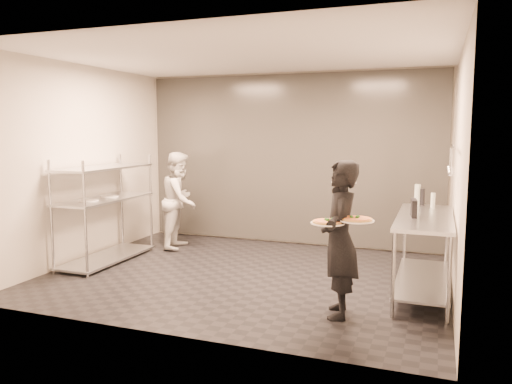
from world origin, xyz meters
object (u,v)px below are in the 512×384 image
(pos_monitor, at_px, (414,208))
(bottle_clear, at_px, (433,200))
(pass_rack, at_px, (105,208))
(bottle_green, at_px, (417,195))
(pizza_plate_far, at_px, (357,219))
(chef, at_px, (180,200))
(salad_plate, at_px, (344,180))
(prep_counter, at_px, (424,241))
(pizza_plate_near, at_px, (327,222))
(waiter, at_px, (340,239))
(bottle_dark, at_px, (422,197))

(pos_monitor, height_order, bottle_clear, pos_monitor)
(pass_rack, bearing_deg, pos_monitor, -1.42)
(bottle_green, bearing_deg, pizza_plate_far, -103.48)
(chef, bearing_deg, salad_plate, -130.56)
(salad_plate, distance_m, pos_monitor, 0.94)
(prep_counter, distance_m, chef, 3.89)
(pizza_plate_near, bearing_deg, pizza_plate_far, 9.27)
(salad_plate, relative_size, bottle_green, 0.99)
(prep_counter, distance_m, bottle_clear, 0.77)
(prep_counter, relative_size, pizza_plate_near, 5.53)
(salad_plate, height_order, pos_monitor, salad_plate)
(waiter, bearing_deg, pizza_plate_far, 33.61)
(chef, height_order, bottle_dark, chef)
(salad_plate, distance_m, bottle_clear, 1.61)
(bottle_dark, bearing_deg, pizza_plate_near, -111.80)
(pass_rack, xyz_separation_m, bottle_dark, (4.27, 0.80, 0.26))
(salad_plate, xyz_separation_m, pos_monitor, (0.69, 0.54, -0.34))
(salad_plate, bearing_deg, bottle_clear, 55.93)
(pos_monitor, distance_m, bottle_green, 0.91)
(pizza_plate_far, distance_m, salad_plate, 0.64)
(chef, relative_size, bottle_green, 5.72)
(bottle_clear, bearing_deg, pos_monitor, -104.02)
(chef, distance_m, pizza_plate_near, 3.69)
(waiter, height_order, pizza_plate_near, waiter)
(salad_plate, bearing_deg, prep_counter, 38.50)
(pizza_plate_far, relative_size, bottle_clear, 1.80)
(pizza_plate_near, distance_m, salad_plate, 0.66)
(salad_plate, xyz_separation_m, bottle_green, (0.69, 1.45, -0.30))
(pass_rack, xyz_separation_m, bottle_clear, (4.40, 0.66, 0.24))
(bottle_clear, xyz_separation_m, bottle_dark, (-0.13, 0.14, 0.02))
(prep_counter, bearing_deg, bottle_dark, 94.25)
(prep_counter, distance_m, waiter, 1.26)
(pass_rack, distance_m, pos_monitor, 4.22)
(bottle_green, bearing_deg, pos_monitor, -89.98)
(pizza_plate_near, relative_size, bottle_clear, 1.77)
(pass_rack, xyz_separation_m, waiter, (3.55, -0.97, 0.03))
(salad_plate, bearing_deg, waiter, -84.50)
(prep_counter, height_order, pizza_plate_near, pizza_plate_near)
(bottle_green, distance_m, bottle_clear, 0.24)
(pos_monitor, xyz_separation_m, bottle_dark, (0.06, 0.91, 0.01))
(bottle_dark, bearing_deg, pos_monitor, -93.82)
(prep_counter, relative_size, bottle_dark, 8.29)
(bottle_green, bearing_deg, bottle_clear, -35.86)
(bottle_green, bearing_deg, bottle_dark, 0.00)
(pass_rack, height_order, pizza_plate_near, pass_rack)
(prep_counter, bearing_deg, pass_rack, -179.97)
(waiter, xyz_separation_m, bottle_green, (0.66, 1.78, 0.26))
(bottle_green, distance_m, bottle_dark, 0.07)
(pos_monitor, bearing_deg, pass_rack, 171.94)
(chef, bearing_deg, pass_rack, 141.78)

